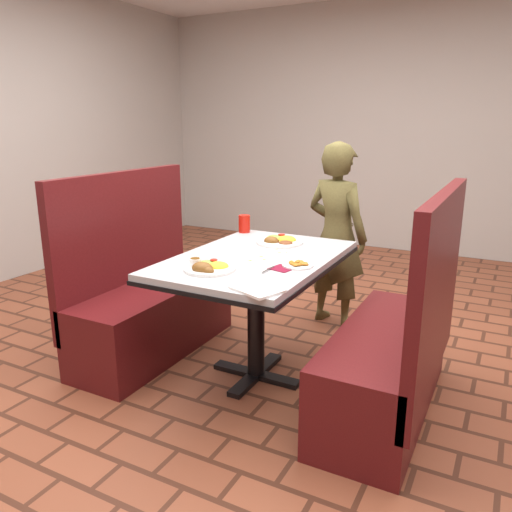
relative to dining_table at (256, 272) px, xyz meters
The scene contains 15 objects.
room 1.26m from the dining_table, ahead, with size 7.00×7.04×2.82m.
dining_table is the anchor object (origin of this frame).
booth_bench_left 0.86m from the dining_table, behind, with size 0.47×1.20×1.17m.
booth_bench_right 0.86m from the dining_table, ahead, with size 0.47×1.20×1.17m.
diner_person 1.02m from the dining_table, 82.74° to the left, with size 0.49×0.32×1.35m, color brown.
near_dinner_plate 0.39m from the dining_table, 103.24° to the right, with size 0.26×0.26×0.08m.
far_dinner_plate 0.36m from the dining_table, 91.45° to the left, with size 0.29×0.29×0.07m.
plantain_plate 0.32m from the dining_table, 16.03° to the right, with size 0.16×0.16×0.02m.
maroon_napkin 0.30m from the dining_table, 33.94° to the right, with size 0.11×0.11×0.00m, color maroon.
spoon_utensil 0.30m from the dining_table, 49.86° to the right, with size 0.01×0.13×0.00m, color silver.
red_tumbler 0.64m from the dining_table, 124.93° to the left, with size 0.08×0.08×0.12m, color red.
paper_napkin 0.60m from the dining_table, 61.90° to the right, with size 0.21×0.16×0.01m, color white.
knife_utensil 0.39m from the dining_table, 94.98° to the right, with size 0.01×0.16×0.00m, color silver.
fork_utensil 0.40m from the dining_table, 100.27° to the right, with size 0.01×0.17×0.00m, color silver.
lettuce_shreds 0.12m from the dining_table, 56.31° to the left, with size 0.28×0.32×0.00m, color #A5D053, non-canonical shape.
Camera 1 is at (1.25, -2.39, 1.48)m, focal length 35.00 mm.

